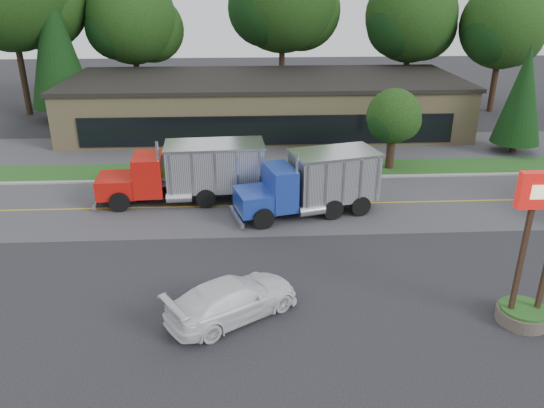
# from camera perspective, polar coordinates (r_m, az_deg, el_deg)

# --- Properties ---
(ground) EXTENTS (140.00, 140.00, 0.00)m
(ground) POSITION_cam_1_polar(r_m,az_deg,el_deg) (22.04, -3.27, -9.49)
(ground) COLOR #36363B
(ground) RESTS_ON ground
(road) EXTENTS (60.00, 8.00, 0.02)m
(road) POSITION_cam_1_polar(r_m,az_deg,el_deg) (30.01, -3.28, -0.20)
(road) COLOR slate
(road) RESTS_ON ground
(center_line) EXTENTS (60.00, 0.12, 0.01)m
(center_line) POSITION_cam_1_polar(r_m,az_deg,el_deg) (30.01, -3.28, -0.20)
(center_line) COLOR gold
(center_line) RESTS_ON ground
(curb) EXTENTS (60.00, 0.30, 0.12)m
(curb) POSITION_cam_1_polar(r_m,az_deg,el_deg) (33.91, -3.28, 2.61)
(curb) COLOR #9E9E99
(curb) RESTS_ON ground
(grass_verge) EXTENTS (60.00, 3.40, 0.03)m
(grass_verge) POSITION_cam_1_polar(r_m,az_deg,el_deg) (35.60, -3.28, 3.62)
(grass_verge) COLOR #255D20
(grass_verge) RESTS_ON ground
(far_parking) EXTENTS (60.00, 7.00, 0.02)m
(far_parking) POSITION_cam_1_polar(r_m,az_deg,el_deg) (40.35, -3.28, 5.99)
(far_parking) COLOR slate
(far_parking) RESTS_ON ground
(strip_mall) EXTENTS (32.00, 12.00, 4.00)m
(strip_mall) POSITION_cam_1_polar(r_m,az_deg,el_deg) (45.68, -0.79, 10.65)
(strip_mall) COLOR tan
(strip_mall) RESTS_ON ground
(bilo_sign) EXTENTS (2.20, 1.90, 5.95)m
(bilo_sign) POSITION_cam_1_polar(r_m,az_deg,el_deg) (21.45, 26.13, -6.79)
(bilo_sign) COLOR #6B6054
(bilo_sign) RESTS_ON ground
(tree_far_b) EXTENTS (8.78, 8.27, 12.53)m
(tree_far_b) POSITION_cam_1_polar(r_m,az_deg,el_deg) (53.78, -14.63, 18.31)
(tree_far_b) COLOR #382619
(tree_far_b) RESTS_ON ground
(tree_far_c) EXTENTS (10.75, 10.12, 15.34)m
(tree_far_c) POSITION_cam_1_polar(r_m,az_deg,el_deg) (52.88, 1.29, 20.87)
(tree_far_c) COLOR #382619
(tree_far_c) RESTS_ON ground
(tree_far_d) EXTENTS (9.03, 8.50, 12.88)m
(tree_far_d) POSITION_cam_1_polar(r_m,az_deg,el_deg) (54.18, 14.80, 18.56)
(tree_far_d) COLOR #382619
(tree_far_d) RESTS_ON ground
(tree_far_e) EXTENTS (8.27, 7.78, 11.79)m
(tree_far_e) POSITION_cam_1_polar(r_m,az_deg,el_deg) (55.28, 23.63, 16.81)
(tree_far_e) COLOR #382619
(tree_far_e) RESTS_ON ground
(evergreen_left) EXTENTS (5.42, 5.42, 12.31)m
(evergreen_left) POSITION_cam_1_polar(r_m,az_deg,el_deg) (51.47, -22.31, 15.81)
(evergreen_left) COLOR #382619
(evergreen_left) RESTS_ON ground
(evergreen_right) EXTENTS (3.42, 3.42, 7.78)m
(evergreen_right) POSITION_cam_1_polar(r_m,az_deg,el_deg) (42.24, 25.35, 10.60)
(evergreen_right) COLOR #382619
(evergreen_right) RESTS_ON ground
(tree_verge) EXTENTS (3.76, 3.54, 5.37)m
(tree_verge) POSITION_cam_1_polar(r_m,az_deg,el_deg) (36.02, 13.01, 8.96)
(tree_verge) COLOR #382619
(tree_verge) RESTS_ON ground
(dump_truck_red) EXTENTS (9.61, 3.14, 3.36)m
(dump_truck_red) POSITION_cam_1_polar(r_m,az_deg,el_deg) (30.40, -8.56, 3.55)
(dump_truck_red) COLOR black
(dump_truck_red) RESTS_ON ground
(dump_truck_blue) EXTENTS (8.03, 4.36, 3.36)m
(dump_truck_blue) POSITION_cam_1_polar(r_m,az_deg,el_deg) (28.58, 4.67, 2.43)
(dump_truck_blue) COLOR black
(dump_truck_blue) RESTS_ON ground
(rally_car) EXTENTS (5.56, 4.69, 1.53)m
(rally_car) POSITION_cam_1_polar(r_m,az_deg,el_deg) (20.29, -4.22, -10.11)
(rally_car) COLOR white
(rally_car) RESTS_ON ground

